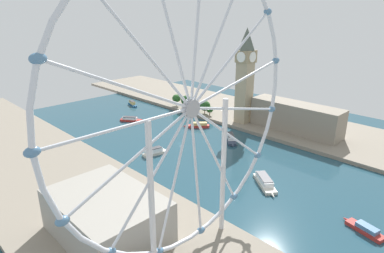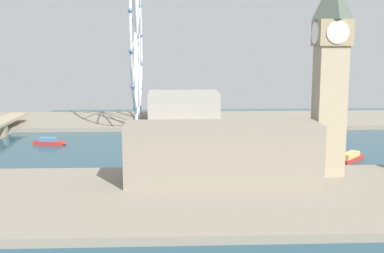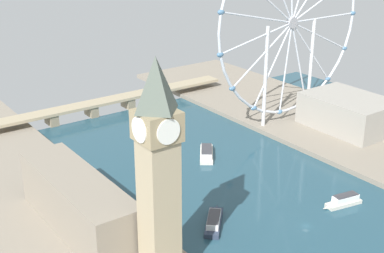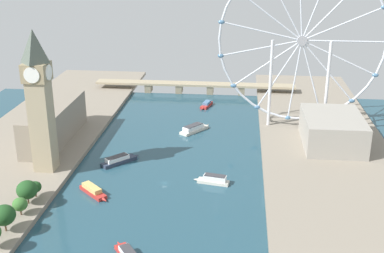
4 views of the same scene
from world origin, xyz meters
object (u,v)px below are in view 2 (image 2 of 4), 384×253
Objects in this scene: riverside_hall at (184,105)px; tour_boat_4 at (266,156)px; ferris_wheel at (137,35)px; tour_boat_3 at (351,157)px; tour_boat_2 at (49,142)px; clock_tower at (330,72)px; tour_boat_6 at (150,141)px; tour_boat_1 at (283,134)px; parliament_block at (222,153)px.

riverside_hall reaches higher than tour_boat_4.
ferris_wheel is 188.48m from tour_boat_3.
riverside_hall is at bearing 62.54° from tour_boat_2.
tour_boat_4 is (42.17, 19.25, -46.94)m from clock_tower.
ferris_wheel reaches higher than tour_boat_6.
clock_tower is 3.89× the size of tour_boat_2.
tour_boat_2 is 0.84× the size of tour_boat_6.
ferris_wheel is 133.75m from tour_boat_1.
parliament_block is 3.58× the size of tour_boat_1.
parliament_block reaches higher than tour_boat_3.
parliament_block is at bearing 166.51° from tour_boat_3.
riverside_hall is 172.59m from tour_boat_3.
ferris_wheel is 5.65× the size of tour_boat_1.
tour_boat_4 is (-144.85, -40.65, -11.41)m from riverside_hall.
tour_boat_6 is (98.48, 34.25, -13.47)m from parliament_block.
parliament_block reaches higher than riverside_hall.
clock_tower is 1.08× the size of parliament_block.
tour_boat_3 is (-127.97, -120.87, -67.36)m from ferris_wheel.
tour_boat_2 is (91.36, 146.53, -47.42)m from clock_tower.
tour_boat_4 is 77.82m from tour_boat_6.
riverside_hall is 129.60m from tour_boat_2.
tour_boat_6 is at bearing 43.95° from clock_tower.
clock_tower is at bearing 8.52° from tour_boat_1.
clock_tower is at bearing -17.24° from tour_boat_2.
ferris_wheel is 6.03× the size of tour_boat_3.
tour_boat_3 is 44.68m from tour_boat_4.
parliament_block is at bearing -32.00° from tour_boat_2.
clock_tower is 199.57m from riverside_hall.
tour_boat_2 is (-95.66, 86.62, -11.90)m from riverside_hall.
riverside_hall is (187.02, 59.91, -35.52)m from clock_tower.
tour_boat_6 is at bearing 10.21° from tour_boat_2.
tour_boat_3 is at bearing -2.77° from tour_boat_2.
riverside_hall reaches higher than tour_boat_1.
tour_boat_6 is (44.22, 64.04, 0.11)m from tour_boat_4.
ferris_wheel is at bearing 14.74° from parliament_block.
riverside_hall is at bearing -30.98° from tour_boat_4.
riverside_hall is 2.32× the size of tour_boat_4.
tour_boat_4 is at bearing -177.53° from tour_boat_6.
riverside_hall is 2.65× the size of tour_boat_3.
tour_boat_1 is (106.85, -4.22, -46.73)m from clock_tower.
tour_boat_3 is at bearing -136.63° from ferris_wheel.
clock_tower is 1.56× the size of riverside_hall.
tour_boat_3 is 0.80× the size of tour_boat_6.
parliament_block reaches higher than tour_boat_1.
clock_tower is at bearing 171.06° from tour_boat_6.
ferris_wheel is 159.74m from tour_boat_4.
tour_boat_1 is at bearing 59.61° from tour_boat_3.
riverside_hall is (21.75, -35.80, -55.79)m from ferris_wheel.
ferris_wheel is (165.28, 95.71, 20.26)m from clock_tower.
ferris_wheel is at bearing -14.82° from tour_boat_4.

